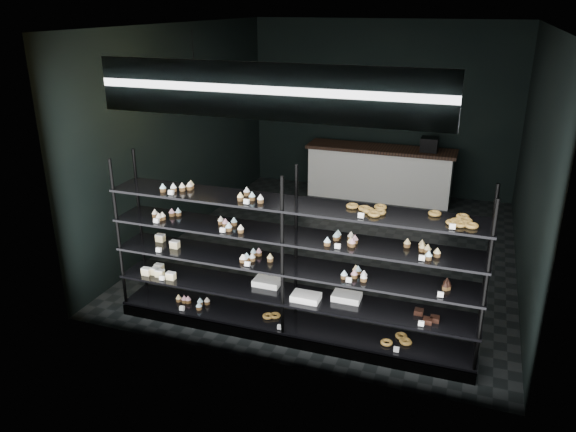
# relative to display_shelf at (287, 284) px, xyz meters

# --- Properties ---
(room) EXTENTS (5.01, 6.01, 3.20)m
(room) POSITION_rel_display_shelf_xyz_m (-0.04, 2.45, 0.97)
(room) COLOR black
(room) RESTS_ON ground
(display_shelf) EXTENTS (4.00, 0.50, 1.91)m
(display_shelf) POSITION_rel_display_shelf_xyz_m (0.00, 0.00, 0.00)
(display_shelf) COLOR black
(display_shelf) RESTS_ON room
(signage) EXTENTS (3.30, 0.05, 0.50)m
(signage) POSITION_rel_display_shelf_xyz_m (-0.04, -0.48, 2.12)
(signage) COLOR #0D1D44
(signage) RESTS_ON room
(pendant_lamp) EXTENTS (0.30, 0.30, 0.88)m
(pendant_lamp) POSITION_rel_display_shelf_xyz_m (-1.52, 0.99, 1.82)
(pendant_lamp) COLOR black
(pendant_lamp) RESTS_ON room
(service_counter) EXTENTS (2.70, 0.65, 1.23)m
(service_counter) POSITION_rel_display_shelf_xyz_m (0.09, 4.95, -0.13)
(service_counter) COLOR silver
(service_counter) RESTS_ON room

